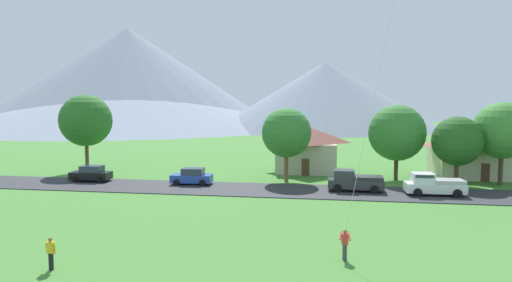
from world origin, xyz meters
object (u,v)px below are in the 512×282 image
object	(u,v)px
parked_car_blue_mid_west	(192,177)
house_left_center	(307,148)
parked_car_black_west_end	(91,174)
pickup_truck_white_east_side	(433,184)
tree_center	(286,133)
pickup_truck_charcoal_west_side	(354,181)
tree_right_of_center	(397,133)
watcher_person	(51,253)
tree_near_right	(502,130)
house_leftmost	(474,153)
tree_left_of_center	(86,121)
tree_near_left	(457,141)

from	to	relation	value
parked_car_blue_mid_west	house_left_center	bearing A→B (deg)	45.52
house_left_center	parked_car_black_west_end	size ratio (longest dim) A/B	1.90
house_left_center	pickup_truck_white_east_side	world-z (taller)	house_left_center
tree_center	pickup_truck_charcoal_west_side	xyz separation A→B (m)	(6.95, -4.56, -4.21)
tree_right_of_center	watcher_person	bearing A→B (deg)	-125.18
tree_center	parked_car_black_west_end	distance (m)	21.50
tree_near_right	house_leftmost	bearing A→B (deg)	98.24
house_left_center	watcher_person	xyz separation A→B (m)	(-11.34, -35.45, -2.01)
parked_car_black_west_end	pickup_truck_charcoal_west_side	size ratio (longest dim) A/B	0.81
house_left_center	parked_car_black_west_end	distance (m)	25.46
tree_left_of_center	tree_right_of_center	distance (m)	36.80
tree_right_of_center	parked_car_blue_mid_west	distance (m)	22.65
tree_left_of_center	tree_near_right	xyz separation A→B (m)	(46.99, -1.68, -0.66)
tree_near_left	parked_car_blue_mid_west	size ratio (longest dim) A/B	1.67
tree_near_left	tree_near_right	distance (m)	4.77
house_left_center	parked_car_blue_mid_west	xyz separation A→B (m)	(-11.34, -11.54, -2.02)
parked_car_blue_mid_west	pickup_truck_charcoal_west_side	size ratio (longest dim) A/B	0.81
tree_right_of_center	pickup_truck_charcoal_west_side	world-z (taller)	tree_right_of_center
tree_near_left	tree_near_right	world-z (taller)	tree_near_right
house_leftmost	tree_near_left	size ratio (longest dim) A/B	1.35
tree_right_of_center	parked_car_black_west_end	distance (m)	33.47
tree_left_of_center	pickup_truck_white_east_side	world-z (taller)	tree_left_of_center
house_left_center	parked_car_blue_mid_west	world-z (taller)	house_left_center
house_left_center	pickup_truck_charcoal_west_side	xyz separation A→B (m)	(5.06, -12.46, -1.82)
pickup_truck_charcoal_west_side	pickup_truck_white_east_side	world-z (taller)	same
tree_center	parked_car_blue_mid_west	world-z (taller)	tree_center
tree_near_left	tree_center	xyz separation A→B (m)	(-17.49, -0.39, 0.69)
tree_near_right	parked_car_blue_mid_west	world-z (taller)	tree_near_right
pickup_truck_white_east_side	parked_car_black_west_end	bearing A→B (deg)	177.05
tree_center	tree_left_of_center	bearing A→B (deg)	173.29
tree_center	pickup_truck_white_east_side	size ratio (longest dim) A/B	1.52
tree_left_of_center	watcher_person	bearing A→B (deg)	-63.08
parked_car_blue_mid_west	parked_car_black_west_end	bearing A→B (deg)	179.82
tree_left_of_center	tree_center	bearing A→B (deg)	-6.71
pickup_truck_white_east_side	tree_left_of_center	bearing A→B (deg)	167.92
tree_center	pickup_truck_white_east_side	xyz separation A→B (m)	(13.95, -5.39, -4.21)
parked_car_black_west_end	pickup_truck_charcoal_west_side	world-z (taller)	pickup_truck_charcoal_west_side
tree_near_left	tree_center	distance (m)	17.51
tree_center	parked_car_black_west_end	xyz separation A→B (m)	(-20.73, -3.60, -4.40)
house_leftmost	tree_near_left	bearing A→B (deg)	-119.35
house_leftmost	pickup_truck_charcoal_west_side	distance (m)	18.46
tree_left_of_center	pickup_truck_charcoal_west_side	distance (m)	33.17
pickup_truck_white_east_side	house_left_center	bearing A→B (deg)	132.23
tree_center	watcher_person	size ratio (longest dim) A/B	4.75
tree_near_left	pickup_truck_white_east_side	world-z (taller)	tree_near_left
tree_left_of_center	parked_car_black_west_end	world-z (taller)	tree_left_of_center
house_leftmost	house_left_center	distance (m)	19.36
tree_near_left	pickup_truck_charcoal_west_side	bearing A→B (deg)	-154.89
house_leftmost	house_left_center	size ratio (longest dim) A/B	1.18
house_leftmost	pickup_truck_charcoal_west_side	size ratio (longest dim) A/B	1.82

